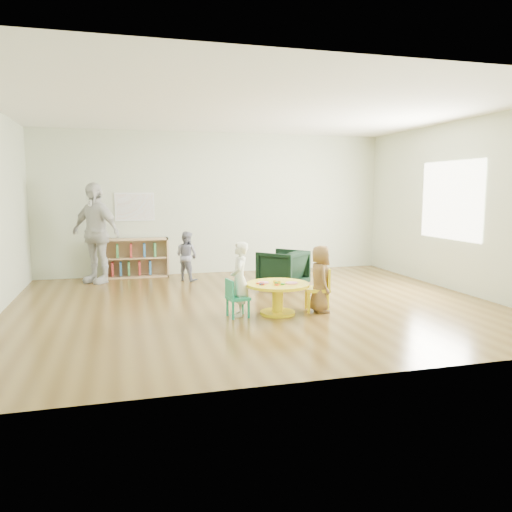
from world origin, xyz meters
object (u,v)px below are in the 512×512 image
Objects in this scene: child_left at (240,279)px; toddler at (187,256)px; armchair at (283,269)px; adult_caretaker at (95,233)px; activity_table at (278,293)px; kid_chair_right at (320,288)px; bookshelf at (136,258)px; child_right at (320,279)px; kid_chair_left at (235,297)px.

child_left reaches higher than toddler.
armchair is 0.39× the size of adult_caretaker.
toddler is at bearing -155.87° from child_left.
toddler reaches higher than armchair.
activity_table is at bearing 28.76° from armchair.
adult_caretaker is (-1.61, 0.25, 0.45)m from toddler.
child_left is 3.63m from adult_caretaker.
adult_caretaker is at bearing 58.24° from kid_chair_right.
bookshelf is 1.30× the size of child_right.
adult_caretaker is (-0.71, -0.40, 0.54)m from bookshelf.
activity_table is 0.56m from child_left.
kid_chair_right is at bearing -14.82° from child_right.
activity_table is 2.98m from toddler.
adult_caretaker reaches higher than armchair.
kid_chair_left is 2.87m from toddler.
child_right is 1.01× the size of toddler.
bookshelf is (-1.17, 3.51, 0.09)m from kid_chair_left.
bookshelf is at bearing 8.62° from toddler.
bookshelf reaches higher than armchair.
kid_chair_right is at bearing -55.39° from bookshelf.
activity_table is at bearing 83.13° from kid_chair_left.
bookshelf is at bearing 42.97° from child_right.
child_right is 3.22m from toddler.
child_left is (0.08, 0.07, 0.22)m from kid_chair_left.
bookshelf is 4.24m from child_right.
child_left reaches higher than activity_table.
bookshelf is (-2.39, 3.47, 0.04)m from kid_chair_right.
activity_table is 4.00m from adult_caretaker.
toddler reaches higher than kid_chair_right.
child_left reaches higher than armchair.
child_right is 4.40m from adult_caretaker.
adult_caretaker reaches higher than kid_chair_left.
adult_caretaker is at bearing 53.65° from child_right.
child_right reaches higher than armchair.
child_right is (2.37, -3.52, 0.10)m from bookshelf.
kid_chair_left is at bearing 14.03° from armchair.
child_left is 2.81m from toddler.
activity_table is 0.59m from kid_chair_left.
armchair is at bearing 12.11° from kid_chair_right.
kid_chair_right is (1.22, 0.04, 0.05)m from kid_chair_left.
toddler is at bearing 40.84° from kid_chair_right.
kid_chair_left is 0.84× the size of kid_chair_right.
adult_caretaker reaches higher than toddler.
kid_chair_left is (-0.59, -0.01, -0.02)m from activity_table.
child_left is 1.13m from child_right.
kid_chair_right reaches higher than activity_table.
bookshelf is at bearing -76.55° from armchair.
child_left is at bearing 14.65° from armchair.
armchair is (1.24, 1.77, 0.05)m from kid_chair_left.
child_left reaches higher than kid_chair_left.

